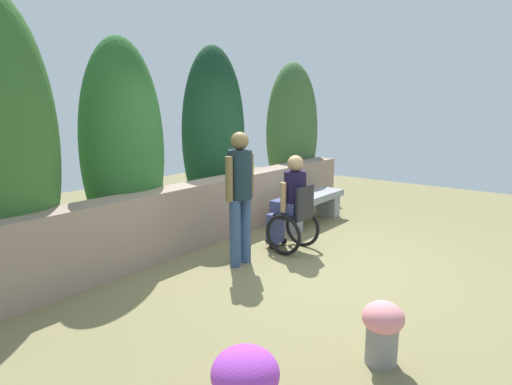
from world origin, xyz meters
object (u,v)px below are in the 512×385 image
at_px(flower_pot_purple_near, 245,380).
at_px(person_standing_companion, 240,190).
at_px(stone_bench, 310,204).
at_px(person_in_wheelchair, 291,206).
at_px(flower_pot_terracotta_by_wall, 383,328).

bearing_deg(flower_pot_purple_near, person_standing_companion, 40.66).
bearing_deg(stone_bench, person_in_wheelchair, -156.74).
xyz_separation_m(person_standing_companion, flower_pot_purple_near, (-2.07, -1.78, -0.73)).
bearing_deg(flower_pot_terracotta_by_wall, stone_bench, 38.87).
bearing_deg(flower_pot_terracotta_by_wall, person_standing_companion, 66.53).
bearing_deg(person_in_wheelchair, flower_pot_purple_near, -151.81).
distance_m(person_in_wheelchair, flower_pot_terracotta_by_wall, 2.79).
bearing_deg(stone_bench, person_standing_companion, -169.21).
xyz_separation_m(stone_bench, person_standing_companion, (-2.22, -0.31, 0.63)).
relative_size(person_standing_companion, flower_pot_terracotta_by_wall, 3.29).
distance_m(person_standing_companion, flower_pot_terracotta_by_wall, 2.56).
bearing_deg(stone_bench, flower_pot_purple_near, -151.22).
distance_m(stone_bench, person_standing_companion, 2.32).
bearing_deg(person_standing_companion, flower_pot_purple_near, -148.54).
relative_size(stone_bench, person_in_wheelchair, 1.21).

